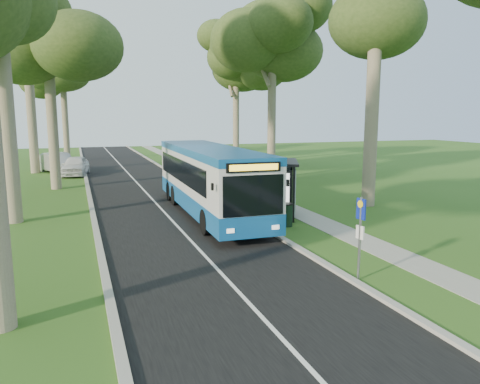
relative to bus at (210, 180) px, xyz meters
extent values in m
plane|color=#30591C|center=(1.41, -6.65, -1.76)|extent=(120.00, 120.00, 0.00)
cube|color=black|center=(-2.09, 3.35, -1.75)|extent=(7.00, 100.00, 0.02)
cube|color=#9E9B93|center=(1.41, 3.35, -1.70)|extent=(0.25, 100.00, 0.12)
cube|color=#9E9B93|center=(-5.59, 3.35, -1.70)|extent=(0.25, 100.00, 0.12)
cube|color=white|center=(-2.09, 3.35, -1.73)|extent=(0.12, 100.00, 0.00)
cube|color=gray|center=(4.41, 3.35, -1.75)|extent=(1.50, 100.00, 0.02)
cube|color=silver|center=(0.00, 0.01, 0.12)|extent=(2.84, 12.76, 3.02)
cube|color=#0F4F91|center=(0.00, 0.01, -0.96)|extent=(2.87, 12.79, 0.85)
cube|color=#0F4F91|center=(0.00, 0.01, 1.47)|extent=(2.87, 12.79, 0.34)
cube|color=black|center=(0.00, -6.37, 0.26)|extent=(2.39, 0.09, 1.54)
cube|color=yellow|center=(0.00, -6.40, 1.32)|extent=(1.91, 0.05, 0.23)
cube|color=black|center=(0.00, -6.30, -1.23)|extent=(2.55, 0.16, 0.32)
cylinder|color=black|center=(-1.21, -3.91, -1.21)|extent=(0.31, 1.11, 1.10)
cylinder|color=black|center=(1.21, -3.91, -1.21)|extent=(0.31, 1.11, 1.10)
cylinder|color=black|center=(-1.21, 3.72, -1.21)|extent=(0.31, 1.11, 1.10)
cylinder|color=black|center=(1.21, 3.72, -1.21)|extent=(0.31, 1.11, 1.10)
cylinder|color=gray|center=(1.71, -10.62, -0.48)|extent=(0.08, 0.08, 2.56)
cube|color=#0D1E97|center=(1.71, -10.62, 0.45)|extent=(0.10, 0.36, 0.64)
cylinder|color=yellow|center=(1.67, -10.62, 0.60)|extent=(0.05, 0.22, 0.23)
cube|color=white|center=(1.71, -10.62, -0.27)|extent=(0.10, 0.31, 0.41)
cube|color=black|center=(3.78, -2.84, -0.44)|extent=(0.14, 0.14, 2.63)
cube|color=black|center=(3.78, -0.15, -0.44)|extent=(0.14, 0.14, 2.63)
cube|color=black|center=(3.13, -1.50, 0.93)|extent=(2.86, 3.63, 0.13)
cube|color=silver|center=(3.87, -1.50, -0.34)|extent=(1.10, 2.48, 2.10)
cube|color=black|center=(3.13, -2.97, -0.44)|extent=(1.08, 0.59, 2.31)
cube|color=white|center=(3.13, -3.05, -0.44)|extent=(0.83, 0.37, 2.05)
cube|color=black|center=(3.45, -1.18, -1.28)|extent=(1.12, 1.89, 0.06)
cylinder|color=black|center=(2.58, -3.56, -1.26)|extent=(0.56, 0.56, 1.00)
cylinder|color=black|center=(2.58, -3.56, -0.73)|extent=(0.60, 0.60, 0.06)
imported|color=silver|center=(-6.32, 18.47, -0.95)|extent=(2.57, 4.94, 1.61)
imported|color=#A2A4A9|center=(-7.73, 20.91, -0.90)|extent=(3.76, 5.48, 1.71)
cylinder|color=#7A6B56|center=(-9.09, 1.35, 4.42)|extent=(0.71, 0.71, 12.35)
cylinder|color=#7A6B56|center=(-7.59, 11.35, 3.85)|extent=(0.68, 0.68, 11.22)
ellipsoid|color=#32491C|center=(-7.59, 11.35, 9.78)|extent=(5.20, 5.20, 7.69)
cylinder|color=#7A6B56|center=(-9.59, 21.35, 5.15)|extent=(0.75, 0.75, 13.82)
ellipsoid|color=#32491C|center=(-9.59, 21.35, 12.46)|extent=(5.20, 5.20, 9.48)
cylinder|color=#7A6B56|center=(-7.09, 31.35, 3.24)|extent=(0.65, 0.65, 9.99)
ellipsoid|color=#32491C|center=(-7.09, 31.35, 8.52)|extent=(5.20, 5.20, 6.85)
cylinder|color=#7A6B56|center=(8.91, -0.65, 4.60)|extent=(0.72, 0.72, 12.72)
cylinder|color=#7A6B56|center=(8.21, 11.35, 3.26)|extent=(0.65, 0.65, 10.03)
ellipsoid|color=#32491C|center=(8.21, 11.35, 8.56)|extent=(5.20, 5.20, 6.88)
cylinder|color=#7A6B56|center=(9.41, 23.35, 3.10)|extent=(0.64, 0.64, 9.71)
ellipsoid|color=#32491C|center=(9.41, 23.35, 8.23)|extent=(5.20, 5.20, 6.66)
camera|label=1|loc=(-6.24, -22.31, 3.24)|focal=35.00mm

